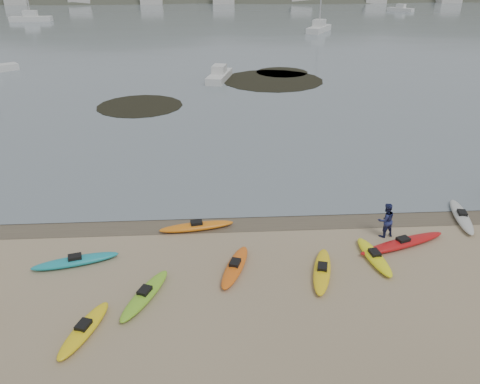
{
  "coord_description": "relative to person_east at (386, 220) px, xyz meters",
  "views": [
    {
      "loc": [
        -1.27,
        -20.95,
        11.74
      ],
      "look_at": [
        0.0,
        0.0,
        1.5
      ],
      "focal_mm": 35.0,
      "sensor_mm": 36.0,
      "label": 1
    }
  ],
  "objects": [
    {
      "name": "wet_sand",
      "position": [
        -6.78,
        1.85,
        -0.86
      ],
      "size": [
        60.0,
        60.0,
        0.0
      ],
      "primitive_type": "plane",
      "color": "brown",
      "rests_on": "ground"
    },
    {
      "name": "ground",
      "position": [
        -6.78,
        2.15,
        -0.86
      ],
      "size": [
        600.0,
        600.0,
        0.0
      ],
      "primitive_type": "plane",
      "color": "tan",
      "rests_on": "ground"
    },
    {
      "name": "kayaks",
      "position": [
        -6.82,
        -1.86,
        -0.69
      ],
      "size": [
        24.45,
        10.66,
        0.34
      ],
      "color": "#FFFD15",
      "rests_on": "ground"
    },
    {
      "name": "far_hills",
      "position": [
        32.6,
        196.12,
        -16.79
      ],
      "size": [
        550.0,
        135.0,
        80.0
      ],
      "color": "#384235",
      "rests_on": "ground"
    },
    {
      "name": "kelp_mats",
      "position": [
        -4.55,
        31.59,
        -0.84
      ],
      "size": [
        23.04,
        20.95,
        0.04
      ],
      "color": "black",
      "rests_on": "water"
    },
    {
      "name": "moored_boats",
      "position": [
        -9.4,
        80.46,
        -0.3
      ],
      "size": [
        101.37,
        89.67,
        1.26
      ],
      "color": "silver",
      "rests_on": "ground"
    },
    {
      "name": "person_east",
      "position": [
        0.0,
        0.0,
        0.0
      ],
      "size": [
        0.97,
        0.83,
        1.73
      ],
      "primitive_type": "imported",
      "rotation": [
        0.0,
        0.0,
        3.37
      ],
      "color": "navy",
      "rests_on": "ground"
    }
  ]
}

